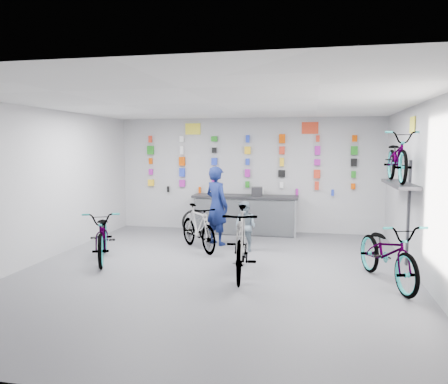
% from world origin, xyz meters
% --- Properties ---
extents(floor, '(8.00, 8.00, 0.00)m').
position_xyz_m(floor, '(0.00, 0.00, 0.00)').
color(floor, '#55555A').
rests_on(floor, ground).
extents(ceiling, '(8.00, 8.00, 0.00)m').
position_xyz_m(ceiling, '(0.00, 0.00, 3.00)').
color(ceiling, white).
rests_on(ceiling, wall_back).
extents(wall_back, '(7.00, 0.00, 7.00)m').
position_xyz_m(wall_back, '(0.00, 4.00, 1.50)').
color(wall_back, silver).
rests_on(wall_back, floor).
extents(wall_front, '(7.00, 0.00, 7.00)m').
position_xyz_m(wall_front, '(0.00, -4.00, 1.50)').
color(wall_front, silver).
rests_on(wall_front, floor).
extents(wall_left, '(0.00, 8.00, 8.00)m').
position_xyz_m(wall_left, '(-3.50, 0.00, 1.50)').
color(wall_left, silver).
rests_on(wall_left, floor).
extents(wall_right, '(0.00, 8.00, 8.00)m').
position_xyz_m(wall_right, '(3.50, 0.00, 1.50)').
color(wall_right, silver).
rests_on(wall_right, floor).
extents(counter, '(2.70, 0.66, 1.00)m').
position_xyz_m(counter, '(0.00, 3.54, 0.49)').
color(counter, black).
rests_on(counter, floor).
extents(merch_wall, '(5.57, 0.08, 1.57)m').
position_xyz_m(merch_wall, '(-0.01, 3.93, 1.80)').
color(merch_wall, yellow).
rests_on(merch_wall, wall_back).
extents(wall_bracket, '(0.39, 1.90, 2.00)m').
position_xyz_m(wall_bracket, '(3.33, 1.20, 1.46)').
color(wall_bracket, '#333338').
rests_on(wall_bracket, wall_right).
extents(sign_left, '(0.42, 0.02, 0.30)m').
position_xyz_m(sign_left, '(-1.50, 3.98, 2.72)').
color(sign_left, yellow).
rests_on(sign_left, wall_back).
extents(sign_right, '(0.42, 0.02, 0.30)m').
position_xyz_m(sign_right, '(1.60, 3.98, 2.72)').
color(sign_right, red).
rests_on(sign_right, wall_back).
extents(sign_side, '(0.02, 0.40, 0.30)m').
position_xyz_m(sign_side, '(3.48, 1.20, 2.65)').
color(sign_side, yellow).
rests_on(sign_side, wall_right).
extents(bike_left, '(1.41, 2.06, 1.02)m').
position_xyz_m(bike_left, '(-2.35, 0.38, 0.51)').
color(bike_left, gray).
rests_on(bike_left, floor).
extents(bike_center, '(0.78, 2.06, 1.21)m').
position_xyz_m(bike_center, '(0.50, -0.13, 0.60)').
color(bike_center, gray).
rests_on(bike_center, floor).
extents(bike_right, '(1.26, 2.13, 1.06)m').
position_xyz_m(bike_right, '(2.93, -0.08, 0.53)').
color(bike_right, gray).
rests_on(bike_right, floor).
extents(bike_service, '(1.42, 1.57, 1.00)m').
position_xyz_m(bike_service, '(-0.73, 1.58, 0.50)').
color(bike_service, gray).
rests_on(bike_service, floor).
extents(bike_wall, '(0.63, 1.80, 0.95)m').
position_xyz_m(bike_wall, '(3.25, 1.20, 2.05)').
color(bike_wall, gray).
rests_on(bike_wall, wall_bracket).
extents(clerk, '(0.78, 0.74, 1.80)m').
position_xyz_m(clerk, '(-0.45, 2.20, 0.90)').
color(clerk, '#0D1848').
rests_on(clerk, floor).
extents(customer, '(0.65, 0.60, 1.08)m').
position_xyz_m(customer, '(0.29, 1.68, 0.54)').
color(customer, slate).
rests_on(customer, floor).
extents(spare_wheel, '(0.68, 0.31, 0.65)m').
position_xyz_m(spare_wheel, '(-1.25, 3.17, 0.32)').
color(spare_wheel, black).
rests_on(spare_wheel, floor).
extents(register, '(0.32, 0.34, 0.22)m').
position_xyz_m(register, '(0.30, 3.55, 1.11)').
color(register, black).
rests_on(register, counter).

